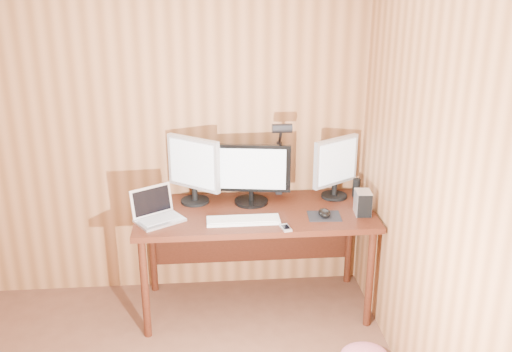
{
  "coord_description": "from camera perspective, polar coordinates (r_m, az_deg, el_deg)",
  "views": [
    {
      "loc": [
        0.63,
        -1.91,
        2.29
      ],
      "look_at": [
        0.93,
        1.58,
        1.02
      ],
      "focal_mm": 40.0,
      "sensor_mm": 36.0,
      "label": 1
    }
  ],
  "objects": [
    {
      "name": "room_shell",
      "position": [
        2.27,
        -20.73,
        -8.86
      ],
      "size": [
        4.0,
        4.0,
        4.0
      ],
      "color": "brown",
      "rests_on": "ground"
    },
    {
      "name": "desk",
      "position": [
        3.99,
        -0.15,
        -4.7
      ],
      "size": [
        1.6,
        0.7,
        0.75
      ],
      "color": "#3D180C",
      "rests_on": "floor"
    },
    {
      "name": "monitor_center",
      "position": [
        3.92,
        -0.49,
        0.28
      ],
      "size": [
        0.54,
        0.24,
        0.42
      ],
      "rotation": [
        0.0,
        0.0,
        -0.15
      ],
      "color": "black",
      "rests_on": "desk"
    },
    {
      "name": "monitor_left",
      "position": [
        3.95,
        -6.25,
        0.81
      ],
      "size": [
        0.36,
        0.28,
        0.47
      ],
      "rotation": [
        0.0,
        0.0,
        -0.64
      ],
      "color": "black",
      "rests_on": "desk"
    },
    {
      "name": "monitor_right",
      "position": [
        4.06,
        7.97,
        1.01
      ],
      "size": [
        0.35,
        0.24,
        0.44
      ],
      "rotation": [
        0.0,
        0.0,
        0.56
      ],
      "color": "black",
      "rests_on": "desk"
    },
    {
      "name": "laptop",
      "position": [
        3.78,
        -9.95,
        -3.56
      ],
      "size": [
        0.37,
        0.35,
        0.21
      ],
      "rotation": [
        0.0,
        0.0,
        0.57
      ],
      "color": "silver",
      "rests_on": "desk"
    },
    {
      "name": "keyboard",
      "position": [
        3.71,
        -1.28,
        -4.44
      ],
      "size": [
        0.47,
        0.15,
        0.02
      ],
      "rotation": [
        0.0,
        0.0,
        0.01
      ],
      "color": "white",
      "rests_on": "desk"
    },
    {
      "name": "mousepad",
      "position": [
        3.81,
        6.84,
        -4.0
      ],
      "size": [
        0.23,
        0.19,
        0.0
      ],
      "primitive_type": "cube",
      "rotation": [
        0.0,
        0.0,
        -0.06
      ],
      "color": "black",
      "rests_on": "desk"
    },
    {
      "name": "mouse",
      "position": [
        3.81,
        6.85,
        -3.69
      ],
      "size": [
        0.1,
        0.13,
        0.04
      ],
      "primitive_type": "ellipsoid",
      "rotation": [
        0.0,
        0.0,
        -0.2
      ],
      "color": "black",
      "rests_on": "mousepad"
    },
    {
      "name": "hard_drive",
      "position": [
        3.86,
        10.64,
        -2.65
      ],
      "size": [
        0.11,
        0.15,
        0.16
      ],
      "rotation": [
        0.0,
        0.0,
        -0.07
      ],
      "color": "silver",
      "rests_on": "desk"
    },
    {
      "name": "phone",
      "position": [
        3.62,
        2.99,
        -5.19
      ],
      "size": [
        0.07,
        0.11,
        0.01
      ],
      "rotation": [
        0.0,
        0.0,
        0.2
      ],
      "color": "silver",
      "rests_on": "desk"
    },
    {
      "name": "speaker",
      "position": [
        4.15,
        10.0,
        -1.16
      ],
      "size": [
        0.06,
        0.06,
        0.13
      ],
      "primitive_type": "cylinder",
      "color": "black",
      "rests_on": "desk"
    },
    {
      "name": "desk_lamp",
      "position": [
        3.98,
        2.47,
        2.81
      ],
      "size": [
        0.14,
        0.2,
        0.6
      ],
      "rotation": [
        0.0,
        0.0,
        -0.22
      ],
      "color": "black",
      "rests_on": "desk"
    }
  ]
}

